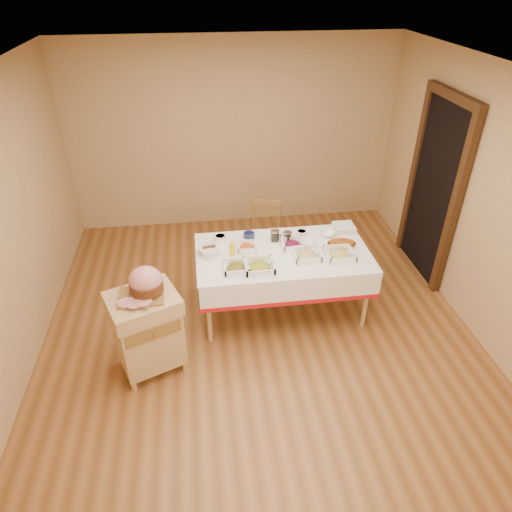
{
  "coord_description": "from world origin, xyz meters",
  "views": [
    {
      "loc": [
        -0.53,
        -3.67,
        3.33
      ],
      "look_at": [
        0.0,
        0.2,
        0.8
      ],
      "focal_mm": 32.0,
      "sensor_mm": 36.0,
      "label": 1
    }
  ],
  "objects_px": {
    "ham_on_board": "(145,284)",
    "brass_platter": "(341,244)",
    "preserve_jar_left": "(275,236)",
    "dining_table": "(282,265)",
    "preserve_jar_right": "(288,237)",
    "dining_chair": "(265,235)",
    "butcher_cart": "(147,329)",
    "plate_stack": "(344,228)",
    "bread_basket": "(209,251)",
    "mustard_bottle": "(232,248)"
  },
  "relations": [
    {
      "from": "ham_on_board",
      "to": "brass_platter",
      "type": "bearing_deg",
      "value": 19.54
    },
    {
      "from": "preserve_jar_left",
      "to": "dining_table",
      "type": "bearing_deg",
      "value": -80.34
    },
    {
      "from": "brass_platter",
      "to": "preserve_jar_right",
      "type": "bearing_deg",
      "value": 163.56
    },
    {
      "from": "dining_chair",
      "to": "butcher_cart",
      "type": "bearing_deg",
      "value": -129.88
    },
    {
      "from": "plate_stack",
      "to": "brass_platter",
      "type": "height_order",
      "value": "plate_stack"
    },
    {
      "from": "ham_on_board",
      "to": "bread_basket",
      "type": "xyz_separation_m",
      "value": [
        0.59,
        0.73,
        -0.17
      ]
    },
    {
      "from": "bread_basket",
      "to": "mustard_bottle",
      "type": "bearing_deg",
      "value": -10.81
    },
    {
      "from": "plate_stack",
      "to": "ham_on_board",
      "type": "bearing_deg",
      "value": -154.22
    },
    {
      "from": "preserve_jar_right",
      "to": "ham_on_board",
      "type": "bearing_deg",
      "value": -148.77
    },
    {
      "from": "butcher_cart",
      "to": "mustard_bottle",
      "type": "relative_size",
      "value": 4.62
    },
    {
      "from": "dining_table",
      "to": "preserve_jar_left",
      "type": "xyz_separation_m",
      "value": [
        -0.04,
        0.24,
        0.22
      ]
    },
    {
      "from": "plate_stack",
      "to": "dining_table",
      "type": "bearing_deg",
      "value": -155.14
    },
    {
      "from": "dining_table",
      "to": "mustard_bottle",
      "type": "distance_m",
      "value": 0.58
    },
    {
      "from": "preserve_jar_right",
      "to": "dining_chair",
      "type": "bearing_deg",
      "value": 100.58
    },
    {
      "from": "preserve_jar_left",
      "to": "preserve_jar_right",
      "type": "height_order",
      "value": "preserve_jar_left"
    },
    {
      "from": "dining_table",
      "to": "mustard_bottle",
      "type": "xyz_separation_m",
      "value": [
        -0.53,
        0.01,
        0.24
      ]
    },
    {
      "from": "preserve_jar_right",
      "to": "brass_platter",
      "type": "xyz_separation_m",
      "value": [
        0.56,
        -0.16,
        -0.03
      ]
    },
    {
      "from": "mustard_bottle",
      "to": "dining_chair",
      "type": "bearing_deg",
      "value": 61.65
    },
    {
      "from": "butcher_cart",
      "to": "mustard_bottle",
      "type": "xyz_separation_m",
      "value": [
        0.86,
        0.71,
        0.36
      ]
    },
    {
      "from": "dining_table",
      "to": "preserve_jar_right",
      "type": "distance_m",
      "value": 0.31
    },
    {
      "from": "preserve_jar_left",
      "to": "plate_stack",
      "type": "bearing_deg",
      "value": 8.1
    },
    {
      "from": "preserve_jar_left",
      "to": "butcher_cart",
      "type": "bearing_deg",
      "value": -145.14
    },
    {
      "from": "preserve_jar_left",
      "to": "plate_stack",
      "type": "height_order",
      "value": "preserve_jar_left"
    },
    {
      "from": "ham_on_board",
      "to": "preserve_jar_right",
      "type": "xyz_separation_m",
      "value": [
        1.44,
        0.88,
        -0.16
      ]
    },
    {
      "from": "dining_table",
      "to": "plate_stack",
      "type": "relative_size",
      "value": 8.13
    },
    {
      "from": "butcher_cart",
      "to": "preserve_jar_left",
      "type": "bearing_deg",
      "value": 34.86
    },
    {
      "from": "brass_platter",
      "to": "preserve_jar_left",
      "type": "bearing_deg",
      "value": 163.88
    },
    {
      "from": "butcher_cart",
      "to": "bread_basket",
      "type": "distance_m",
      "value": 1.04
    },
    {
      "from": "dining_table",
      "to": "dining_chair",
      "type": "xyz_separation_m",
      "value": [
        -0.04,
        0.92,
        -0.15
      ]
    },
    {
      "from": "dining_chair",
      "to": "dining_table",
      "type": "bearing_deg",
      "value": -87.39
    },
    {
      "from": "butcher_cart",
      "to": "ham_on_board",
      "type": "relative_size",
      "value": 2.05
    },
    {
      "from": "dining_table",
      "to": "butcher_cart",
      "type": "height_order",
      "value": "butcher_cart"
    },
    {
      "from": "butcher_cart",
      "to": "plate_stack",
      "type": "relative_size",
      "value": 3.8
    },
    {
      "from": "preserve_jar_right",
      "to": "bread_basket",
      "type": "bearing_deg",
      "value": -170.12
    },
    {
      "from": "bread_basket",
      "to": "brass_platter",
      "type": "relative_size",
      "value": 0.71
    },
    {
      "from": "dining_table",
      "to": "mustard_bottle",
      "type": "relative_size",
      "value": 9.87
    },
    {
      "from": "dining_table",
      "to": "brass_platter",
      "type": "xyz_separation_m",
      "value": [
        0.65,
        0.04,
        0.18
      ]
    },
    {
      "from": "preserve_jar_left",
      "to": "brass_platter",
      "type": "distance_m",
      "value": 0.72
    },
    {
      "from": "preserve_jar_right",
      "to": "bread_basket",
      "type": "distance_m",
      "value": 0.87
    },
    {
      "from": "bread_basket",
      "to": "plate_stack",
      "type": "distance_m",
      "value": 1.57
    },
    {
      "from": "preserve_jar_right",
      "to": "plate_stack",
      "type": "distance_m",
      "value": 0.7
    },
    {
      "from": "dining_chair",
      "to": "bread_basket",
      "type": "relative_size",
      "value": 3.9
    },
    {
      "from": "dining_chair",
      "to": "ham_on_board",
      "type": "distance_m",
      "value": 2.12
    },
    {
      "from": "dining_chair",
      "to": "bread_basket",
      "type": "distance_m",
      "value": 1.18
    },
    {
      "from": "dining_table",
      "to": "plate_stack",
      "type": "height_order",
      "value": "plate_stack"
    },
    {
      "from": "butcher_cart",
      "to": "preserve_jar_right",
      "type": "height_order",
      "value": "preserve_jar_right"
    },
    {
      "from": "bread_basket",
      "to": "dining_table",
      "type": "bearing_deg",
      "value": -4.29
    },
    {
      "from": "mustard_bottle",
      "to": "preserve_jar_left",
      "type": "bearing_deg",
      "value": 25.1
    },
    {
      "from": "dining_chair",
      "to": "preserve_jar_left",
      "type": "height_order",
      "value": "preserve_jar_left"
    },
    {
      "from": "mustard_bottle",
      "to": "dining_table",
      "type": "bearing_deg",
      "value": -1.35
    }
  ]
}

